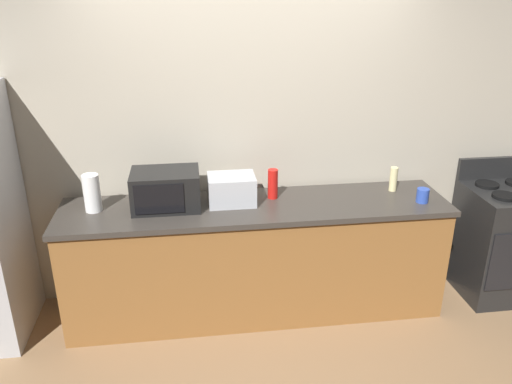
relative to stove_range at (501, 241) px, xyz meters
The scene contains 10 objects.
ground_plane 2.09m from the stove_range, 168.70° to the right, with size 8.00×8.00×0.00m, color #93704C.
back_wall 2.23m from the stove_range, 168.41° to the left, with size 6.40×0.10×2.70m, color #B2A893.
counter_run 2.00m from the stove_range, behind, with size 2.84×0.64×0.90m.
stove_range is the anchor object (origin of this frame).
microwave 2.70m from the stove_range, behind, with size 0.48×0.35×0.27m.
toaster_oven 2.24m from the stove_range, behind, with size 0.34×0.26×0.21m, color #B7BABF.
paper_towel_roll 3.20m from the stove_range, behind, with size 0.12×0.12×0.27m, color white.
bottle_hand_soap 1.06m from the stove_range, behind, with size 0.06×0.06×0.19m, color beige.
bottle_hot_sauce 1.94m from the stove_range, behind, with size 0.08×0.08×0.22m, color red.
mug_blue 0.93m from the stove_range, behind, with size 0.09×0.09×0.10m, color #2D4CB2.
Camera 1 is at (-0.46, -2.98, 2.41)m, focal length 35.94 mm.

